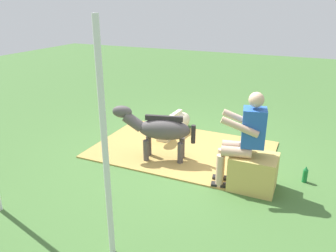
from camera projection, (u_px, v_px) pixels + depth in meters
ground_plane at (184, 157)px, 5.55m from camera, size 24.00×24.00×0.00m
hay_patch at (182, 150)px, 5.80m from camera, size 3.02×2.00×0.02m
hay_bale at (253, 172)px, 4.56m from camera, size 0.62×0.50×0.50m
person_seated at (244, 136)px, 4.41m from camera, size 0.70×0.50×1.38m
pony_standing at (159, 129)px, 5.27m from camera, size 1.32×0.55×0.90m
pony_lying at (175, 124)px, 6.50m from camera, size 0.44×1.34×0.42m
soda_bottle at (305, 174)px, 4.75m from camera, size 0.07×0.07×0.25m
tent_pole_left at (105, 149)px, 3.03m from camera, size 0.06×0.06×2.37m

